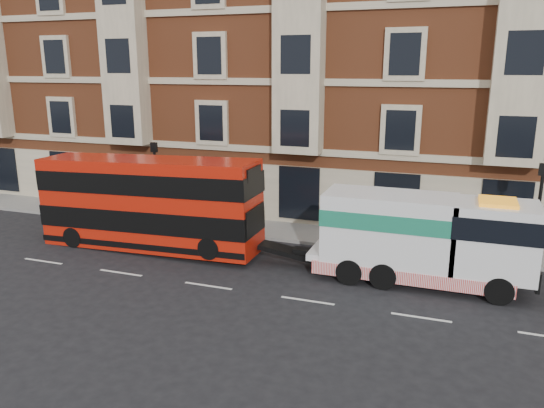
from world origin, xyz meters
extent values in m
plane|color=black|center=(0.00, 0.00, 0.00)|extent=(120.00, 120.00, 0.00)
cube|color=slate|center=(0.00, 7.50, 0.07)|extent=(90.00, 3.00, 0.15)
cube|color=brown|center=(0.50, 15.00, 9.00)|extent=(45.00, 12.00, 18.00)
cylinder|color=black|center=(-6.00, 6.20, 2.15)|extent=(0.14, 0.14, 4.00)
cube|color=black|center=(-6.00, 6.20, 4.25)|extent=(0.35, 0.15, 0.50)
cylinder|color=black|center=(12.00, 6.20, 2.15)|extent=(0.14, 0.14, 4.00)
cube|color=black|center=(12.00, 6.20, 4.25)|extent=(0.35, 0.15, 0.50)
cube|color=red|center=(-4.48, 3.08, 2.19)|extent=(10.42, 2.33, 4.10)
cube|color=black|center=(-4.48, 3.08, 1.58)|extent=(10.46, 2.39, 0.98)
cube|color=black|center=(-4.48, 3.08, 3.26)|extent=(10.46, 2.39, 0.93)
cylinder|color=black|center=(-8.01, 2.03, 0.48)|extent=(0.97, 0.30, 0.97)
cylinder|color=black|center=(-8.01, 4.14, 0.48)|extent=(0.97, 0.30, 0.97)
cylinder|color=black|center=(-0.94, 2.03, 0.76)|extent=(0.97, 0.30, 0.97)
cylinder|color=black|center=(-0.94, 4.14, 0.76)|extent=(0.97, 0.30, 0.97)
cube|color=white|center=(7.52, 3.08, 0.88)|extent=(8.38, 2.14, 0.28)
cube|color=white|center=(10.22, 3.08, 2.09)|extent=(2.98, 2.33, 2.70)
cube|color=white|center=(6.41, 3.08, 2.14)|extent=(5.03, 2.33, 2.70)
cube|color=#1A7657|center=(6.41, 3.08, 2.61)|extent=(5.07, 2.37, 0.65)
cube|color=red|center=(7.34, 3.08, 0.56)|extent=(7.45, 2.39, 0.51)
cylinder|color=black|center=(10.50, 2.03, 0.51)|extent=(1.02, 0.33, 1.02)
cylinder|color=black|center=(10.50, 4.14, 0.51)|extent=(1.02, 0.33, 1.02)
cylinder|color=black|center=(6.41, 2.03, 0.51)|extent=(1.02, 0.37, 1.02)
cylinder|color=black|center=(6.41, 4.14, 0.51)|extent=(1.02, 0.37, 1.02)
cylinder|color=black|center=(5.10, 2.03, 0.51)|extent=(1.02, 0.37, 1.02)
cylinder|color=black|center=(5.10, 4.14, 0.51)|extent=(1.02, 0.37, 1.02)
imported|color=#1C2438|center=(-13.06, 7.37, 0.92)|extent=(0.63, 0.48, 1.54)
camera|label=1|loc=(8.74, -17.16, 8.25)|focal=35.00mm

